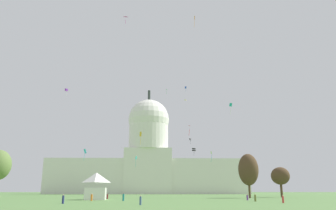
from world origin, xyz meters
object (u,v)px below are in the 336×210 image
(kite_gold_low, at_px, (141,135))
(kite_lime_low, at_px, (211,154))
(person_purple_lawn_far_right, at_px, (247,198))
(kite_white_low, at_px, (249,164))
(kite_turquoise_low, at_px, (136,159))
(kite_black_mid_b, at_px, (194,150))
(kite_orange_high, at_px, (195,19))
(kite_black_mid, at_px, (190,139))
(event_tent, at_px, (96,186))
(kite_pink_mid, at_px, (123,149))
(kite_blue_high, at_px, (186,88))
(person_teal_aisle_center, at_px, (123,197))
(kite_green_high, at_px, (166,90))
(tree_east_near, at_px, (248,170))
(kite_violet_high, at_px, (66,90))
(kite_turquoise_mid, at_px, (231,106))
(person_red_near_tent, at_px, (283,199))
(kite_magenta_high, at_px, (126,17))
(capitol_building, at_px, (148,160))
(kite_yellow_high, at_px, (185,101))
(kite_cyan_low, at_px, (85,152))
(tree_east_far, at_px, (280,176))
(person_olive_front_right, at_px, (255,198))
(person_navy_back_right, at_px, (63,199))
(kite_red_mid, at_px, (190,128))
(person_denim_lawn_far_left, at_px, (140,201))
(person_maroon_back_center, at_px, (107,197))

(kite_gold_low, relative_size, kite_lime_low, 0.98)
(person_purple_lawn_far_right, bearing_deg, kite_white_low, -136.41)
(kite_turquoise_low, relative_size, kite_black_mid_b, 1.23)
(kite_gold_low, relative_size, kite_orange_high, 0.82)
(kite_black_mid, height_order, kite_black_mid_b, kite_black_mid)
(event_tent, distance_m, kite_pink_mid, 59.62)
(kite_blue_high, distance_m, kite_lime_low, 76.60)
(person_teal_aisle_center, relative_size, kite_green_high, 0.69)
(event_tent, distance_m, kite_black_mid_b, 55.17)
(person_teal_aisle_center, xyz_separation_m, kite_turquoise_low, (0.84, 33.00, 11.88))
(person_purple_lawn_far_right, bearing_deg, tree_east_near, -136.15)
(kite_violet_high, bearing_deg, kite_turquoise_mid, -82.11)
(event_tent, distance_m, kite_lime_low, 41.35)
(person_red_near_tent, distance_m, kite_magenta_high, 73.50)
(capitol_building, relative_size, kite_yellow_high, 70.64)
(kite_pink_mid, bearing_deg, kite_turquoise_low, -168.25)
(kite_turquoise_mid, bearing_deg, kite_violet_high, 178.03)
(person_purple_lawn_far_right, height_order, kite_cyan_low, kite_cyan_low)
(kite_turquoise_low, bearing_deg, person_purple_lawn_far_right, 101.04)
(tree_east_far, distance_m, kite_violet_high, 83.38)
(person_olive_front_right, distance_m, kite_yellow_high, 130.37)
(person_navy_back_right, height_order, kite_cyan_low, kite_cyan_low)
(person_purple_lawn_far_right, height_order, kite_violet_high, kite_violet_high)
(capitol_building, xyz_separation_m, kite_black_mid, (24.31, -35.85, 8.42))
(kite_red_mid, distance_m, kite_yellow_high, 89.58)
(kite_red_mid, distance_m, kite_lime_low, 11.04)
(kite_pink_mid, bearing_deg, kite_red_mid, -145.99)
(capitol_building, height_order, event_tent, capitol_building)
(kite_black_mid, xyz_separation_m, kite_yellow_high, (-2.25, 7.07, 24.42))
(kite_cyan_low, bearing_deg, event_tent, -155.59)
(kite_black_mid, xyz_separation_m, kite_green_high, (-13.81, -2.05, 28.25))
(capitol_building, distance_m, kite_pink_mid, 76.15)
(kite_orange_high, xyz_separation_m, kite_turquoise_mid, (7.70, -13.52, -33.62))
(person_purple_lawn_far_right, bearing_deg, kite_orange_high, -91.33)
(kite_magenta_high, height_order, kite_turquoise_mid, kite_magenta_high)
(kite_turquoise_low, bearing_deg, kite_black_mid, -142.61)
(person_denim_lawn_far_left, height_order, kite_turquoise_low, kite_turquoise_low)
(person_teal_aisle_center, relative_size, kite_turquoise_low, 0.48)
(person_navy_back_right, xyz_separation_m, kite_white_low, (47.38, 46.06, 9.90))
(kite_turquoise_low, bearing_deg, tree_east_far, 152.48)
(kite_red_mid, bearing_deg, kite_cyan_low, 120.34)
(tree_east_far, bearing_deg, kite_red_mid, -166.26)
(tree_east_near, bearing_deg, kite_green_high, 107.19)
(kite_red_mid, height_order, kite_orange_high, kite_orange_high)
(tree_east_near, distance_m, kite_yellow_high, 98.60)
(person_denim_lawn_far_left, bearing_deg, kite_turquoise_low, -84.55)
(event_tent, distance_m, person_denim_lawn_far_left, 34.33)
(person_maroon_back_center, bearing_deg, kite_yellow_high, 4.28)
(tree_east_far, xyz_separation_m, kite_green_high, (-38.17, 66.49, 51.30))
(event_tent, relative_size, person_teal_aisle_center, 4.24)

